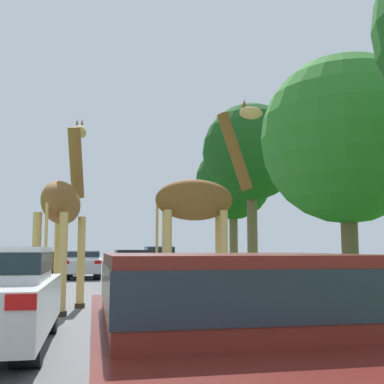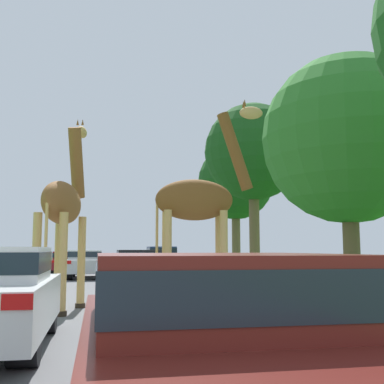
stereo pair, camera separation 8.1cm
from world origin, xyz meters
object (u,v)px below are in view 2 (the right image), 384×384
Objects in this scene: car_queue_left at (139,266)px; tree_mid_field at (236,182)px; giraffe_near_road at (199,205)px; tree_far_right at (347,139)px; car_queue_right at (161,259)px; car_rear_follower at (68,261)px; car_far_ahead at (85,263)px; tree_right_cluster at (253,153)px; giraffe_companion at (64,208)px; car_lead_maroon at (218,351)px.

tree_mid_field is (8.23, 14.39, 5.53)m from car_queue_left.
giraffe_near_road is 8.79m from car_queue_left.
car_queue_right is at bearing 108.12° from tree_far_right.
car_queue_right reaches higher than car_rear_follower.
tree_right_cluster reaches higher than car_far_ahead.
giraffe_near_road is 1.23× the size of car_rear_follower.
car_far_ahead is (0.23, 12.70, -1.63)m from giraffe_companion.
giraffe_companion is 1.20× the size of car_rear_follower.
giraffe_companion is at bearing -104.67° from car_queue_right.
car_queue_right is (4.64, 17.71, -1.54)m from giraffe_companion.
car_queue_left reaches higher than car_rear_follower.
car_queue_right is at bearing 129.77° from tree_right_cluster.
car_queue_left is 1.06× the size of car_far_ahead.
giraffe_companion is 12.81m from car_far_ahead.
car_far_ahead is 0.53× the size of tree_far_right.
car_lead_maroon is 26.56m from car_rear_follower.
giraffe_near_road is at bearing -94.89° from car_queue_right.
car_rear_follower is (-5.52, 0.36, -0.15)m from car_queue_right.
tree_far_right is 18.68m from tree_mid_field.
giraffe_near_road is 7.82m from car_lead_maroon.
car_queue_right is (1.59, 18.59, -1.58)m from giraffe_near_road.
tree_far_right is at bearing -87.47° from tree_right_cluster.
tree_far_right is at bearing -55.05° from car_rear_follower.
car_lead_maroon is 16.14m from car_queue_left.
car_rear_follower is at bearing -160.65° from tree_mid_field.
car_far_ahead is (-2.82, 13.57, -1.67)m from giraffe_near_road.
car_queue_left reaches higher than car_lead_maroon.
giraffe_near_road is 19.43m from car_rear_follower.
tree_right_cluster reaches higher than car_rear_follower.
tree_mid_field is (1.39, 18.60, 1.05)m from tree_far_right.
tree_right_cluster is (5.83, 13.49, 4.12)m from giraffe_near_road.
tree_far_right is at bearing -45.37° from car_far_ahead.
car_far_ahead is 5.49m from car_rear_follower.
tree_right_cluster is (7.30, 21.00, 5.79)m from car_lead_maroon.
car_lead_maroon is 1.05× the size of car_rear_follower.
car_rear_follower is 12.62m from tree_right_cluster.
car_far_ahead is (-1.35, 21.07, -0.00)m from car_lead_maroon.
tree_far_right is (6.84, -4.21, 4.48)m from car_queue_left.
car_lead_maroon is 0.46× the size of tree_mid_field.
tree_far_right is (6.23, 4.40, 2.80)m from giraffe_near_road.
car_lead_maroon is 0.96× the size of car_queue_right.
giraffe_companion is 18.17m from car_rear_follower.
giraffe_companion is at bearing -115.74° from tree_mid_field.
car_rear_follower is at bearing 107.83° from car_queue_left.
giraffe_near_road reaches higher than car_far_ahead.
tree_far_right is 0.90× the size of tree_mid_field.
tree_far_right is (9.05, -9.17, 4.48)m from car_far_ahead.
car_rear_follower is at bearing 101.67° from car_far_ahead.
car_queue_left is (-2.20, -9.98, -0.09)m from car_queue_right.
car_lead_maroon is at bearing -96.69° from car_queue_right.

